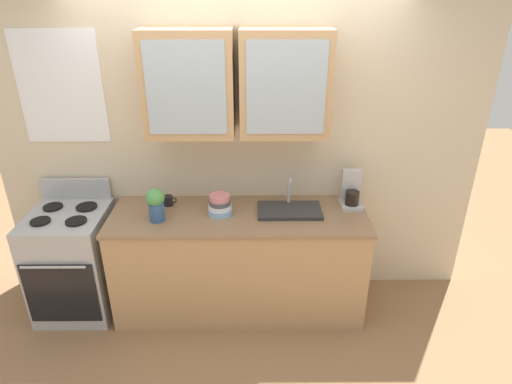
# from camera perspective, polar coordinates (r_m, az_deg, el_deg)

# --- Properties ---
(ground_plane) EXTENTS (10.00, 10.00, 0.00)m
(ground_plane) POSITION_cam_1_polar(r_m,az_deg,el_deg) (3.98, -2.04, -14.25)
(ground_plane) COLOR #936B47
(back_wall_unit) EXTENTS (3.96, 0.45, 2.56)m
(back_wall_unit) POSITION_cam_1_polar(r_m,az_deg,el_deg) (3.55, -2.38, 7.33)
(back_wall_unit) COLOR beige
(back_wall_unit) RESTS_ON ground_plane
(counter) EXTENTS (2.03, 0.67, 0.89)m
(counter) POSITION_cam_1_polar(r_m,az_deg,el_deg) (3.70, -2.15, -8.95)
(counter) COLOR tan
(counter) RESTS_ON ground_plane
(stove_range) EXTENTS (0.60, 0.67, 1.07)m
(stove_range) POSITION_cam_1_polar(r_m,az_deg,el_deg) (3.98, -22.41, -8.29)
(stove_range) COLOR #ADAFB5
(stove_range) RESTS_ON ground_plane
(sink_faucet) EXTENTS (0.50, 0.29, 0.28)m
(sink_faucet) POSITION_cam_1_polar(r_m,az_deg,el_deg) (3.50, 4.34, -2.26)
(sink_faucet) COLOR #2D2D30
(sink_faucet) RESTS_ON counter
(bowl_stack) EXTENTS (0.19, 0.19, 0.16)m
(bowl_stack) POSITION_cam_1_polar(r_m,az_deg,el_deg) (3.45, -4.68, -1.72)
(bowl_stack) COLOR #8CB7E0
(bowl_stack) RESTS_ON counter
(vase) EXTENTS (0.14, 0.14, 0.26)m
(vase) POSITION_cam_1_polar(r_m,az_deg,el_deg) (3.40, -12.80, -1.47)
(vase) COLOR #33598C
(vase) RESTS_ON counter
(cup_near_sink) EXTENTS (0.11, 0.08, 0.08)m
(cup_near_sink) POSITION_cam_1_polar(r_m,az_deg,el_deg) (3.66, -11.27, -1.09)
(cup_near_sink) COLOR black
(cup_near_sink) RESTS_ON counter
(coffee_maker) EXTENTS (0.17, 0.20, 0.29)m
(coffee_maker) POSITION_cam_1_polar(r_m,az_deg,el_deg) (3.65, 12.20, -0.08)
(coffee_maker) COLOR #B7B7BC
(coffee_maker) RESTS_ON counter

